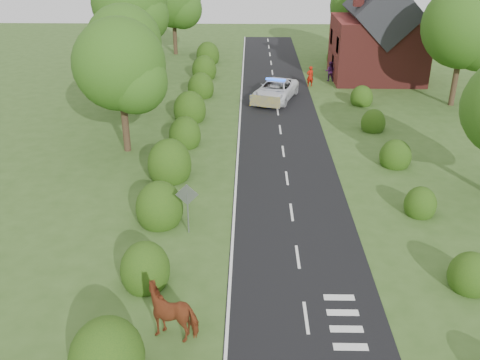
{
  "coord_description": "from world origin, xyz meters",
  "views": [
    {
      "loc": [
        -2.14,
        -19.66,
        13.22
      ],
      "look_at": [
        -2.63,
        5.04,
        1.3
      ],
      "focal_mm": 40.0,
      "sensor_mm": 36.0,
      "label": 1
    }
  ],
  "objects_px": {
    "road_sign": "(187,201)",
    "pedestrian_red": "(310,76)",
    "police_van": "(275,90)",
    "cow": "(174,313)",
    "pedestrian_purple": "(330,71)"
  },
  "relations": [
    {
      "from": "road_sign",
      "to": "pedestrian_red",
      "type": "height_order",
      "value": "road_sign"
    },
    {
      "from": "road_sign",
      "to": "cow",
      "type": "bearing_deg",
      "value": -88.0
    },
    {
      "from": "pedestrian_red",
      "to": "pedestrian_purple",
      "type": "relative_size",
      "value": 1.01
    },
    {
      "from": "cow",
      "to": "pedestrian_red",
      "type": "relative_size",
      "value": 1.27
    },
    {
      "from": "cow",
      "to": "pedestrian_purple",
      "type": "bearing_deg",
      "value": 173.92
    },
    {
      "from": "police_van",
      "to": "pedestrian_purple",
      "type": "height_order",
      "value": "pedestrian_purple"
    },
    {
      "from": "road_sign",
      "to": "pedestrian_red",
      "type": "relative_size",
      "value": 1.4
    },
    {
      "from": "pedestrian_purple",
      "to": "road_sign",
      "type": "bearing_deg",
      "value": 78.84
    },
    {
      "from": "cow",
      "to": "police_van",
      "type": "height_order",
      "value": "police_van"
    },
    {
      "from": "road_sign",
      "to": "pedestrian_red",
      "type": "distance_m",
      "value": 26.53
    },
    {
      "from": "road_sign",
      "to": "police_van",
      "type": "bearing_deg",
      "value": 76.87
    },
    {
      "from": "cow",
      "to": "pedestrian_purple",
      "type": "height_order",
      "value": "pedestrian_purple"
    },
    {
      "from": "road_sign",
      "to": "police_van",
      "type": "xyz_separation_m",
      "value": [
        4.92,
        21.07,
        -0.83
      ]
    },
    {
      "from": "road_sign",
      "to": "police_van",
      "type": "relative_size",
      "value": 0.39
    },
    {
      "from": "cow",
      "to": "police_van",
      "type": "relative_size",
      "value": 0.36
    }
  ]
}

